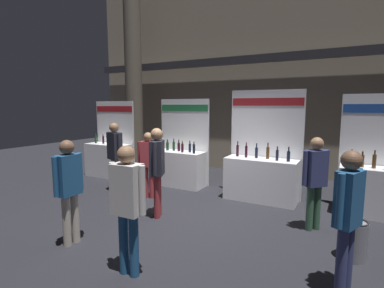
{
  "coord_description": "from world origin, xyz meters",
  "views": [
    {
      "loc": [
        2.68,
        -4.94,
        2.21
      ],
      "look_at": [
        -0.58,
        1.06,
        1.3
      ],
      "focal_mm": 27.3,
      "sensor_mm": 36.0,
      "label": 1
    }
  ],
  "objects": [
    {
      "name": "ground_plane",
      "position": [
        0.0,
        0.0,
        0.0
      ],
      "size": [
        25.37,
        25.37,
        0.0
      ],
      "primitive_type": "plane",
      "color": "black"
    },
    {
      "name": "hall_colonnade",
      "position": [
        0.0,
        4.32,
        3.26
      ],
      "size": [
        12.68,
        1.45,
        6.61
      ],
      "color": "gray",
      "rests_on": "ground_plane"
    },
    {
      "name": "exhibitor_booth_0",
      "position": [
        -3.89,
        1.73,
        0.61
      ],
      "size": [
        1.51,
        0.66,
        2.34
      ],
      "color": "white",
      "rests_on": "ground_plane"
    },
    {
      "name": "exhibitor_booth_1",
      "position": [
        -1.41,
        1.85,
        0.59
      ],
      "size": [
        1.51,
        0.66,
        2.38
      ],
      "color": "white",
      "rests_on": "ground_plane"
    },
    {
      "name": "exhibitor_booth_2",
      "position": [
        0.93,
        1.67,
        0.62
      ],
      "size": [
        1.72,
        0.66,
        2.57
      ],
      "color": "white",
      "rests_on": "ground_plane"
    },
    {
      "name": "exhibitor_booth_3",
      "position": [
        3.33,
        1.77,
        0.61
      ],
      "size": [
        1.66,
        0.66,
        2.44
      ],
      "color": "white",
      "rests_on": "ground_plane"
    },
    {
      "name": "trash_bin",
      "position": [
        2.83,
        -0.34,
        0.29
      ],
      "size": [
        0.36,
        0.36,
        0.58
      ],
      "color": "slate",
      "rests_on": "ground_plane"
    },
    {
      "name": "visitor_0",
      "position": [
        -1.47,
        0.53,
        0.92
      ],
      "size": [
        0.49,
        0.34,
        1.58
      ],
      "rotation": [
        0.0,
        0.0,
        0.39
      ],
      "color": "maroon",
      "rests_on": "ground_plane"
    },
    {
      "name": "visitor_2",
      "position": [
        2.72,
        -1.27,
        1.0
      ],
      "size": [
        0.32,
        0.48,
        1.71
      ],
      "rotation": [
        0.0,
        0.0,
        4.32
      ],
      "color": "navy",
      "rests_on": "ground_plane"
    },
    {
      "name": "visitor_3",
      "position": [
        0.25,
        -2.18,
        1.02
      ],
      "size": [
        0.55,
        0.25,
        1.71
      ],
      "rotation": [
        0.0,
        0.0,
        0.03
      ],
      "color": "navy",
      "rests_on": "ground_plane"
    },
    {
      "name": "visitor_4",
      "position": [
        -1.13,
        -1.96,
        0.98
      ],
      "size": [
        0.22,
        0.53,
        1.68
      ],
      "rotation": [
        0.0,
        0.0,
        1.55
      ],
      "color": "#ADA393",
      "rests_on": "ground_plane"
    },
    {
      "name": "visitor_6",
      "position": [
        2.2,
        0.46,
        0.98
      ],
      "size": [
        0.41,
        0.41,
        1.66
      ],
      "rotation": [
        0.0,
        0.0,
        0.82
      ],
      "color": "#33563D",
      "rests_on": "ground_plane"
    },
    {
      "name": "visitor_8",
      "position": [
        -0.59,
        -0.35,
        1.06
      ],
      "size": [
        0.37,
        0.5,
        1.77
      ],
      "rotation": [
        0.0,
        0.0,
        1.99
      ],
      "color": "maroon",
      "rests_on": "ground_plane"
    },
    {
      "name": "visitor_9",
      "position": [
        -2.48,
        0.49,
        1.07
      ],
      "size": [
        0.55,
        0.35,
        1.78
      ],
      "rotation": [
        0.0,
        0.0,
        2.8
      ],
      "color": "#ADA393",
      "rests_on": "ground_plane"
    }
  ]
}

